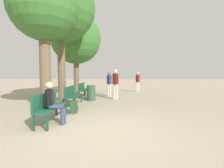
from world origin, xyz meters
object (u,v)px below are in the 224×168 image
object	(u,v)px
backpack	(74,107)
bench_row_2	(83,89)
tree_row_0	(44,8)
bench_row_0	(49,105)
tree_row_1	(61,8)
pedestrian_mid	(109,82)
pedestrian_far	(138,81)
trash_bin	(91,93)
bench_row_1	(72,94)
person_seated	(53,102)
pedestrian_near	(115,82)
tree_row_2	(76,39)

from	to	relation	value
backpack	bench_row_2	bearing A→B (deg)	96.04
bench_row_2	tree_row_0	size ratio (longest dim) A/B	0.33
bench_row_0	tree_row_1	size ratio (longest dim) A/B	0.27
pedestrian_mid	pedestrian_far	world-z (taller)	pedestrian_far
tree_row_1	tree_row_0	bearing A→B (deg)	-90.00
bench_row_0	pedestrian_mid	distance (m)	6.24
tree_row_0	trash_bin	world-z (taller)	tree_row_0
tree_row_1	trash_bin	distance (m)	4.73
pedestrian_far	trash_bin	size ratio (longest dim) A/B	1.91
bench_row_1	person_seated	xyz separation A→B (m)	(0.23, -3.13, 0.14)
pedestrian_far	trash_bin	xyz separation A→B (m)	(-3.12, -4.44, -0.50)
tree_row_1	pedestrian_mid	bearing A→B (deg)	39.86
bench_row_1	pedestrian_far	size ratio (longest dim) A/B	1.16
trash_bin	person_seated	bearing A→B (deg)	-95.98
bench_row_2	pedestrian_mid	size ratio (longest dim) A/B	1.17
tree_row_1	trash_bin	xyz separation A→B (m)	(1.52, 0.27, -4.47)
tree_row_0	pedestrian_near	distance (m)	5.13
bench_row_1	pedestrian_near	world-z (taller)	pedestrian_near
tree_row_0	tree_row_1	xyz separation A→B (m)	(0.00, 2.17, 0.78)
bench_row_1	trash_bin	size ratio (longest dim) A/B	2.21
tree_row_2	bench_row_0	bearing A→B (deg)	-83.74
pedestrian_far	tree_row_1	bearing A→B (deg)	-134.58
bench_row_0	tree_row_1	world-z (taller)	tree_row_1
bench_row_0	pedestrian_mid	bearing A→B (deg)	74.80
backpack	tree_row_1	bearing A→B (deg)	114.89
pedestrian_near	trash_bin	world-z (taller)	pedestrian_near
tree_row_1	trash_bin	bearing A→B (deg)	10.23
bench_row_0	pedestrian_near	xyz separation A→B (m)	(2.04, 4.68, 0.46)
pedestrian_near	trash_bin	distance (m)	1.52
tree_row_0	tree_row_1	bearing A→B (deg)	90.00
bench_row_2	tree_row_1	bearing A→B (deg)	-115.20
person_seated	pedestrian_near	distance (m)	5.29
tree_row_0	pedestrian_far	world-z (taller)	tree_row_0
tree_row_0	backpack	xyz separation A→B (m)	(1.30, -0.64, -3.88)
bench_row_2	tree_row_1	distance (m)	4.77
bench_row_0	tree_row_1	distance (m)	5.95
pedestrian_mid	bench_row_0	bearing A→B (deg)	-105.20
bench_row_1	backpack	size ratio (longest dim) A/B	4.03
backpack	pedestrian_far	size ratio (longest dim) A/B	0.29
person_seated	tree_row_0	bearing A→B (deg)	116.90
tree_row_2	trash_bin	xyz separation A→B (m)	(1.52, -3.25, -3.53)
tree_row_1	pedestrian_far	distance (m)	7.71
tree_row_0	person_seated	distance (m)	4.14
tree_row_0	bench_row_0	bearing A→B (deg)	-65.35
tree_row_2	pedestrian_mid	world-z (taller)	tree_row_2
bench_row_2	tree_row_1	xyz separation A→B (m)	(-0.82, -1.75, 4.36)
bench_row_1	backpack	bearing A→B (deg)	-74.20
pedestrian_near	trash_bin	bearing A→B (deg)	-161.49
tree_row_2	person_seated	world-z (taller)	tree_row_2
bench_row_2	bench_row_0	bearing A→B (deg)	-90.00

